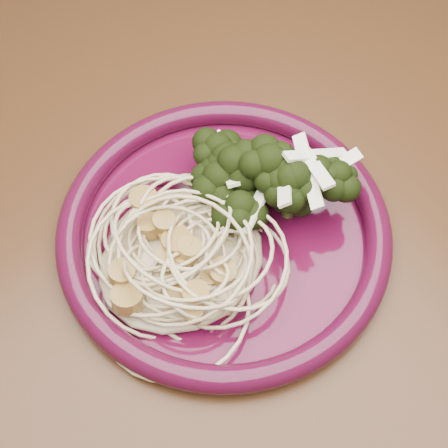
% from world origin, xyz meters
% --- Properties ---
extents(dining_table, '(1.20, 0.80, 0.75)m').
position_xyz_m(dining_table, '(0.00, 0.00, 0.65)').
color(dining_table, '#472814').
rests_on(dining_table, ground).
extents(dinner_plate, '(0.29, 0.29, 0.02)m').
position_xyz_m(dinner_plate, '(-0.08, -0.04, 0.76)').
color(dinner_plate, '#450824').
rests_on(dinner_plate, dining_table).
extents(spaghetti_pile, '(0.15, 0.13, 0.03)m').
position_xyz_m(spaghetti_pile, '(-0.13, -0.04, 0.77)').
color(spaghetti_pile, beige).
rests_on(spaghetti_pile, dinner_plate).
extents(scallop_cluster, '(0.12, 0.12, 0.04)m').
position_xyz_m(scallop_cluster, '(-0.13, -0.04, 0.81)').
color(scallop_cluster, '#A7843C').
rests_on(scallop_cluster, spaghetti_pile).
extents(broccoli_pile, '(0.10, 0.16, 0.06)m').
position_xyz_m(broccoli_pile, '(-0.03, -0.04, 0.78)').
color(broccoli_pile, black).
rests_on(broccoli_pile, dinner_plate).
extents(onion_garnish, '(0.07, 0.11, 0.06)m').
position_xyz_m(onion_garnish, '(-0.03, -0.04, 0.82)').
color(onion_garnish, white).
rests_on(onion_garnish, broccoli_pile).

